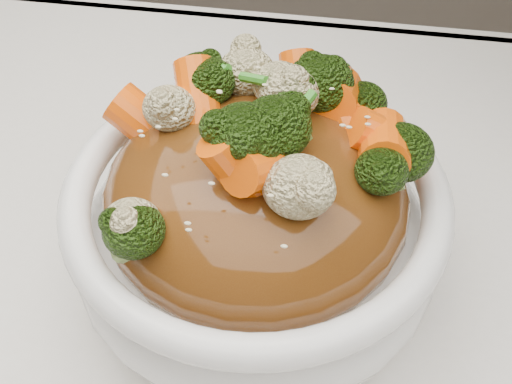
# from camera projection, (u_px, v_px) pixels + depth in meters

# --- Properties ---
(tablecloth) EXTENTS (1.20, 0.80, 0.04)m
(tablecloth) POSITION_uv_depth(u_px,v_px,m) (187.00, 349.00, 0.40)
(tablecloth) COLOR white
(tablecloth) RESTS_ON dining_table
(bowl) EXTENTS (0.30, 0.30, 0.09)m
(bowl) POSITION_uv_depth(u_px,v_px,m) (256.00, 229.00, 0.39)
(bowl) COLOR white
(bowl) RESTS_ON tablecloth
(sauce_base) EXTENTS (0.24, 0.24, 0.10)m
(sauce_base) POSITION_uv_depth(u_px,v_px,m) (256.00, 196.00, 0.37)
(sauce_base) COLOR #562E0E
(sauce_base) RESTS_ON bowl
(carrots) EXTENTS (0.24, 0.24, 0.05)m
(carrots) POSITION_uv_depth(u_px,v_px,m) (256.00, 109.00, 0.32)
(carrots) COLOR #FE5E08
(carrots) RESTS_ON sauce_base
(broccoli) EXTENTS (0.24, 0.24, 0.05)m
(broccoli) POSITION_uv_depth(u_px,v_px,m) (256.00, 110.00, 0.32)
(broccoli) COLOR black
(broccoli) RESTS_ON sauce_base
(cauliflower) EXTENTS (0.24, 0.24, 0.04)m
(cauliflower) POSITION_uv_depth(u_px,v_px,m) (256.00, 113.00, 0.32)
(cauliflower) COLOR beige
(cauliflower) RESTS_ON sauce_base
(scallions) EXTENTS (0.18, 0.18, 0.02)m
(scallions) POSITION_uv_depth(u_px,v_px,m) (256.00, 107.00, 0.32)
(scallions) COLOR #2D7C1C
(scallions) RESTS_ON sauce_base
(sesame_seeds) EXTENTS (0.21, 0.21, 0.01)m
(sesame_seeds) POSITION_uv_depth(u_px,v_px,m) (256.00, 107.00, 0.32)
(sesame_seeds) COLOR beige
(sesame_seeds) RESTS_ON sauce_base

